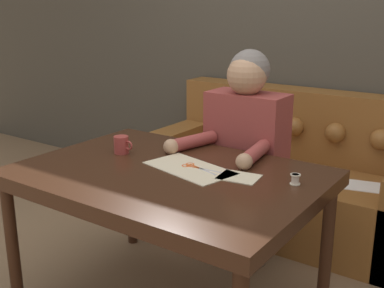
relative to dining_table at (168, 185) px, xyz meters
The scene contains 9 objects.
wall_back 1.74m from the dining_table, 90.30° to the left, with size 8.00×0.06×2.60m.
dining_table is the anchor object (origin of this frame).
couch 1.28m from the dining_table, 87.47° to the left, with size 1.82×0.77×0.92m.
person 0.63m from the dining_table, 83.94° to the left, with size 0.51×0.59×1.25m.
pattern_paper_main 0.13m from the dining_table, 53.13° to the left, with size 0.47×0.32×0.00m.
pattern_paper_offcut 0.34m from the dining_table, 19.28° to the left, with size 0.20×0.17×0.00m.
scissors 0.15m from the dining_table, 53.94° to the left, with size 0.21×0.09×0.01m.
mug 0.39m from the dining_table, 167.02° to the left, with size 0.11×0.08×0.09m.
thread_spool 0.59m from the dining_table, 17.50° to the left, with size 0.04×0.04×0.05m.
Camera 1 is at (1.30, -1.55, 1.47)m, focal length 45.00 mm.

